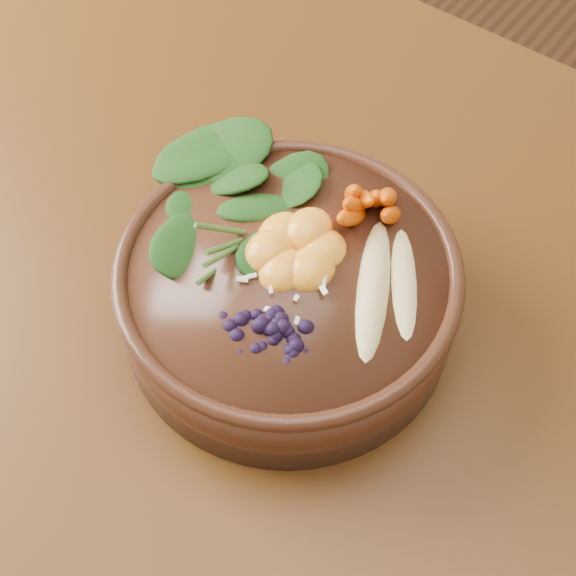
# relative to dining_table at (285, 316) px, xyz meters

# --- Properties ---
(ground) EXTENTS (4.00, 4.00, 0.00)m
(ground) POSITION_rel_dining_table_xyz_m (0.00, 0.00, -0.66)
(ground) COLOR #381E0F
(ground) RESTS_ON ground
(dining_table) EXTENTS (1.60, 0.90, 0.75)m
(dining_table) POSITION_rel_dining_table_xyz_m (0.00, 0.00, 0.00)
(dining_table) COLOR #331C0C
(dining_table) RESTS_ON ground
(stoneware_bowl) EXTENTS (0.40, 0.40, 0.08)m
(stoneware_bowl) POSITION_rel_dining_table_xyz_m (0.04, -0.05, 0.13)
(stoneware_bowl) COLOR #442112
(stoneware_bowl) RESTS_ON dining_table
(kale_heap) EXTENTS (0.26, 0.24, 0.05)m
(kale_heap) POSITION_rel_dining_table_xyz_m (-0.03, -0.01, 0.20)
(kale_heap) COLOR #1F4F17
(kale_heap) RESTS_ON stoneware_bowl
(carrot_cluster) EXTENTS (0.08, 0.08, 0.09)m
(carrot_cluster) POSITION_rel_dining_table_xyz_m (0.06, 0.05, 0.22)
(carrot_cluster) COLOR #EB5A01
(carrot_cluster) RESTS_ON stoneware_bowl
(banana_halves) EXTENTS (0.13, 0.17, 0.03)m
(banana_halves) POSITION_rel_dining_table_xyz_m (0.12, -0.01, 0.19)
(banana_halves) COLOR #E0CC84
(banana_halves) RESTS_ON stoneware_bowl
(mandarin_cluster) EXTENTS (0.12, 0.12, 0.03)m
(mandarin_cluster) POSITION_rel_dining_table_xyz_m (0.03, -0.03, 0.19)
(mandarin_cluster) COLOR orange
(mandarin_cluster) RESTS_ON stoneware_bowl
(blueberry_pile) EXTENTS (0.17, 0.15, 0.04)m
(blueberry_pile) POSITION_rel_dining_table_xyz_m (0.07, -0.11, 0.20)
(blueberry_pile) COLOR black
(blueberry_pile) RESTS_ON stoneware_bowl
(coconut_flakes) EXTENTS (0.12, 0.11, 0.01)m
(coconut_flakes) POSITION_rel_dining_table_xyz_m (0.05, -0.07, 0.18)
(coconut_flakes) COLOR white
(coconut_flakes) RESTS_ON stoneware_bowl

